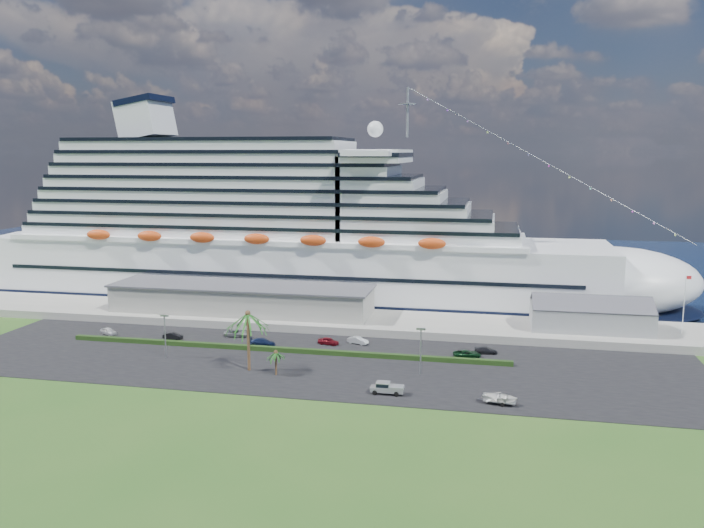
% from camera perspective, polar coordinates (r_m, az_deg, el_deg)
% --- Properties ---
extents(ground, '(420.00, 420.00, 0.00)m').
position_cam_1_polar(ground, '(117.84, -4.59, -9.74)').
color(ground, '#28531B').
rests_on(ground, ground).
extents(asphalt_lot, '(140.00, 38.00, 0.12)m').
position_cam_1_polar(asphalt_lot, '(127.87, -3.19, -8.15)').
color(asphalt_lot, black).
rests_on(asphalt_lot, ground).
extents(wharf, '(240.00, 20.00, 1.80)m').
position_cam_1_polar(wharf, '(154.79, -0.41, -4.72)').
color(wharf, gray).
rests_on(wharf, ground).
extents(water, '(420.00, 160.00, 0.02)m').
position_cam_1_polar(water, '(241.96, 4.11, 0.14)').
color(water, black).
rests_on(water, ground).
extents(cruise_ship, '(191.00, 38.00, 54.00)m').
position_cam_1_polar(cruise_ship, '(180.23, -5.50, 2.34)').
color(cruise_ship, silver).
rests_on(cruise_ship, ground).
extents(terminal_building, '(61.00, 15.00, 6.30)m').
position_cam_1_polar(terminal_building, '(160.89, -9.15, -2.80)').
color(terminal_building, gray).
rests_on(terminal_building, wharf).
extents(port_shed, '(24.00, 12.31, 7.37)m').
position_cam_1_polar(port_shed, '(151.98, 19.18, -4.15)').
color(port_shed, gray).
rests_on(port_shed, wharf).
extents(flagpole, '(1.08, 0.16, 12.00)m').
position_cam_1_polar(flagpole, '(154.61, 25.90, -2.88)').
color(flagpole, silver).
rests_on(flagpole, wharf).
extents(hedge, '(88.00, 1.10, 0.90)m').
position_cam_1_polar(hedge, '(134.49, -5.96, -7.08)').
color(hedge, black).
rests_on(hedge, asphalt_lot).
extents(lamp_post_left, '(1.60, 0.35, 8.27)m').
position_cam_1_polar(lamp_post_left, '(133.59, -15.29, -5.36)').
color(lamp_post_left, gray).
rests_on(lamp_post_left, asphalt_lot).
extents(lamp_post_right, '(1.60, 0.35, 8.27)m').
position_cam_1_polar(lamp_post_right, '(120.01, 5.74, -6.73)').
color(lamp_post_right, gray).
rests_on(lamp_post_right, asphalt_lot).
extents(palm_tall, '(8.82, 8.82, 11.13)m').
position_cam_1_polar(palm_tall, '(121.95, -8.64, -4.65)').
color(palm_tall, '#47301E').
rests_on(palm_tall, ground).
extents(palm_short, '(3.53, 3.53, 4.56)m').
position_cam_1_polar(palm_short, '(120.27, -6.35, -7.54)').
color(palm_short, '#47301E').
rests_on(palm_short, ground).
extents(parked_car_0, '(4.47, 3.24, 1.41)m').
position_cam_1_polar(parked_car_0, '(154.91, -19.59, -5.28)').
color(parked_car_0, silver).
rests_on(parked_car_0, asphalt_lot).
extents(parked_car_1, '(4.05, 1.47, 1.33)m').
position_cam_1_polar(parked_car_1, '(147.29, -14.68, -5.80)').
color(parked_car_1, black).
rests_on(parked_car_1, asphalt_lot).
extents(parked_car_2, '(5.36, 2.82, 1.44)m').
position_cam_1_polar(parked_car_2, '(146.45, -9.57, -5.69)').
color(parked_car_2, gray).
rests_on(parked_car_2, asphalt_lot).
extents(parked_car_3, '(5.50, 2.59, 1.55)m').
position_cam_1_polar(parked_car_3, '(138.66, -7.47, -6.47)').
color(parked_car_3, '#121E42').
rests_on(parked_car_3, asphalt_lot).
extents(parked_car_4, '(4.51, 2.48, 1.45)m').
position_cam_1_polar(parked_car_4, '(138.63, -1.98, -6.42)').
color(parked_car_4, maroon).
rests_on(parked_car_4, asphalt_lot).
extents(parked_car_5, '(4.54, 2.80, 1.41)m').
position_cam_1_polar(parked_car_5, '(139.09, 0.49, -6.37)').
color(parked_car_5, '#B9BDC1').
rests_on(parked_car_5, asphalt_lot).
extents(parked_car_6, '(5.66, 3.74, 1.44)m').
position_cam_1_polar(parked_car_6, '(131.80, 9.55, -7.38)').
color(parked_car_6, black).
rests_on(parked_car_6, asphalt_lot).
extents(parked_car_7, '(4.45, 2.11, 1.25)m').
position_cam_1_polar(parked_car_7, '(134.98, 11.06, -7.07)').
color(parked_car_7, black).
rests_on(parked_car_7, asphalt_lot).
extents(pickup_truck, '(5.43, 2.17, 1.91)m').
position_cam_1_polar(pickup_truck, '(111.47, 2.90, -10.21)').
color(pickup_truck, black).
rests_on(pickup_truck, asphalt_lot).
extents(boat_trailer, '(6.25, 4.49, 1.74)m').
position_cam_1_polar(boat_trailer, '(109.25, 12.18, -10.77)').
color(boat_trailer, gray).
rests_on(boat_trailer, asphalt_lot).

